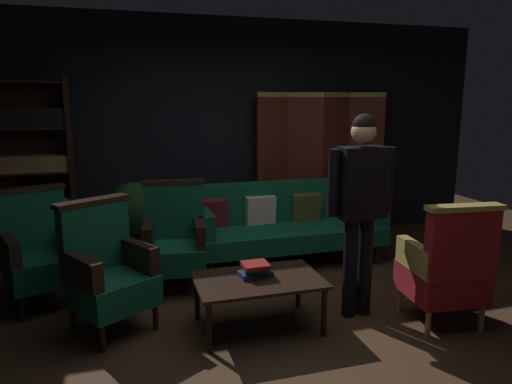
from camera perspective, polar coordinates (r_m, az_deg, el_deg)
name	(u,v)px	position (r m, az deg, el deg)	size (l,w,h in m)	color
ground_plane	(283,323)	(3.99, 3.37, -15.74)	(10.00, 10.00, 0.00)	#3D2819
back_wall	(219,133)	(5.93, -4.54, 7.28)	(7.20, 0.10, 2.80)	black
folding_screen	(320,164)	(6.10, 7.84, 3.40)	(1.70, 0.31, 1.90)	#5B2319
bookshelf	(32,168)	(5.66, -25.75, 2.70)	(0.90, 0.32, 2.05)	black
velvet_couch	(286,221)	(5.29, 3.72, -3.59)	(2.12, 0.78, 0.88)	black
coffee_table	(258,284)	(3.76, 0.29, -11.20)	(1.00, 0.64, 0.42)	black
armchair_gilt_accent	(447,267)	(4.07, 22.37, -8.55)	(0.64, 0.63, 1.04)	tan
armchair_wing_left	(107,270)	(3.89, -17.81, -9.11)	(0.79, 0.79, 1.04)	black
armchair_wing_right	(39,250)	(4.60, -25.09, -6.50)	(0.75, 0.75, 1.04)	black
armchair_wing_far	(175,239)	(4.57, -9.95, -5.71)	(0.65, 0.64, 1.04)	black
standing_figure	(361,197)	(3.89, 12.71, -0.65)	(0.59, 0.23, 1.70)	black
potted_plant	(134,216)	(5.40, -14.70, -2.85)	(0.62, 0.62, 0.91)	brown
book_navy_cloth	(255,274)	(3.77, -0.08, -9.99)	(0.26, 0.15, 0.04)	navy
book_green_cloth	(255,269)	(3.76, -0.08, -9.43)	(0.19, 0.15, 0.04)	#1E4C28
book_red_leather	(255,265)	(3.75, -0.08, -8.95)	(0.20, 0.19, 0.03)	maroon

